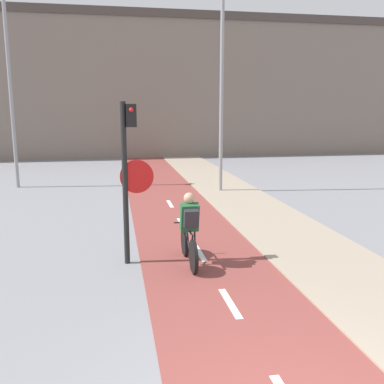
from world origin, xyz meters
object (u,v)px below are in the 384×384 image
object	(u,v)px
cyclist_near	(189,231)
street_lamp_far	(9,67)
traffic_light_pole	(129,166)
street_lamp_sidewalk	(222,68)

from	to	relation	value
cyclist_near	street_lamp_far	bearing A→B (deg)	118.23
traffic_light_pole	street_lamp_far	distance (m)	10.74
street_lamp_far	street_lamp_sidewalk	xyz separation A→B (m)	(7.84, -2.33, -0.09)
traffic_light_pole	street_lamp_far	bearing A→B (deg)	113.49
street_lamp_sidewalk	street_lamp_far	bearing A→B (deg)	163.42
traffic_light_pole	street_lamp_far	xyz separation A→B (m)	(-4.15, 9.54, 2.67)
street_lamp_sidewalk	cyclist_near	world-z (taller)	street_lamp_sidewalk
street_lamp_far	street_lamp_sidewalk	world-z (taller)	street_lamp_far
cyclist_near	traffic_light_pole	bearing A→B (deg)	163.92
street_lamp_far	street_lamp_sidewalk	distance (m)	8.18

